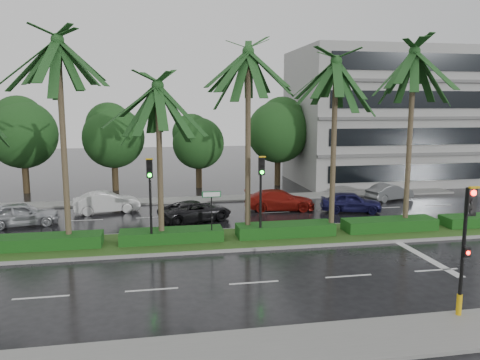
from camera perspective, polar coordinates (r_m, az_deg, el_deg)
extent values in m
plane|color=black|center=(23.68, -0.87, -8.08)|extent=(120.00, 120.00, 0.00)
cube|color=slate|center=(14.44, 6.34, -19.52)|extent=(40.00, 2.40, 0.12)
cube|color=slate|center=(35.21, -4.15, -2.34)|extent=(40.00, 2.00, 0.12)
cube|color=gray|center=(24.61, -1.26, -7.25)|extent=(36.00, 4.00, 0.14)
cube|color=#2A4D19|center=(24.59, -1.27, -7.08)|extent=(35.60, 3.70, 0.02)
cube|color=#124012|center=(24.77, -22.45, -6.92)|extent=(5.20, 1.40, 0.60)
cube|color=#124012|center=(24.22, -8.34, -6.68)|extent=(5.20, 1.40, 0.60)
cube|color=#124012|center=(25.14, 5.53, -6.04)|extent=(5.20, 1.40, 0.60)
cube|color=#124012|center=(27.38, 17.75, -5.19)|extent=(5.20, 1.40, 0.60)
cube|color=silver|center=(31.24, -25.56, -4.76)|extent=(2.00, 0.12, 0.01)
cube|color=silver|center=(19.13, -23.09, -13.02)|extent=(2.00, 0.12, 0.01)
cube|color=silver|center=(30.43, -18.25, -4.68)|extent=(2.00, 0.12, 0.01)
cube|color=silver|center=(18.66, -10.70, -13.00)|extent=(2.00, 0.12, 0.01)
cube|color=silver|center=(30.14, -10.68, -4.51)|extent=(2.00, 0.12, 0.01)
cube|color=silver|center=(19.04, 1.71, -12.39)|extent=(2.00, 0.12, 0.01)
cube|color=silver|center=(30.37, -3.09, -4.26)|extent=(2.00, 0.12, 0.01)
cube|color=silver|center=(20.22, 13.09, -11.33)|extent=(2.00, 0.12, 0.01)
cube|color=silver|center=(31.12, 4.25, -3.94)|extent=(2.00, 0.12, 0.01)
cube|color=silver|center=(22.07, 22.80, -10.07)|extent=(2.00, 0.12, 0.01)
cube|color=silver|center=(32.36, 11.13, -3.59)|extent=(2.00, 0.12, 0.01)
cube|color=silver|center=(34.02, 17.42, -3.23)|extent=(2.00, 0.12, 0.01)
cube|color=silver|center=(36.05, 23.06, -2.86)|extent=(2.00, 0.12, 0.01)
cube|color=silver|center=(23.92, 21.18, -8.51)|extent=(0.40, 6.00, 0.01)
cylinder|color=#483C29|center=(23.88, -20.70, 3.89)|extent=(0.28, 0.28, 9.84)
cylinder|color=#483C29|center=(24.69, -20.10, -7.03)|extent=(0.40, 0.40, 0.44)
cylinder|color=#483C29|center=(23.41, -9.75, 1.72)|extent=(0.28, 0.28, 7.79)
cylinder|color=#483C29|center=(24.14, -9.52, -6.96)|extent=(0.40, 0.40, 0.44)
cylinder|color=#483C29|center=(24.10, 0.97, 4.11)|extent=(0.28, 0.28, 9.51)
cylinder|color=#483C29|center=(24.89, 0.95, -6.35)|extent=(0.40, 0.40, 0.44)
cylinder|color=#483C29|center=(25.02, 11.33, 3.62)|extent=(0.28, 0.28, 9.08)
cylinder|color=#483C29|center=(25.77, 11.03, -5.98)|extent=(0.40, 0.40, 0.44)
cylinder|color=#483C29|center=(27.25, 19.96, 4.34)|extent=(0.28, 0.28, 9.70)
cylinder|color=#483C29|center=(27.96, 19.46, -5.15)|extent=(0.40, 0.40, 0.44)
cylinder|color=black|center=(17.07, 25.45, -9.37)|extent=(0.12, 0.12, 3.40)
cube|color=black|center=(16.42, 26.32, -2.39)|extent=(0.30, 0.18, 0.90)
cube|color=gold|center=(16.24, 26.69, -0.80)|extent=(0.34, 0.12, 0.06)
cylinder|color=#FF0C05|center=(16.29, 26.60, -1.42)|extent=(0.18, 0.04, 0.18)
cylinder|color=black|center=(16.34, 26.53, -2.45)|extent=(0.18, 0.04, 0.18)
cylinder|color=black|center=(16.39, 26.45, -3.48)|extent=(0.18, 0.04, 0.18)
cylinder|color=gold|center=(17.52, 25.15, -13.58)|extent=(0.18, 0.18, 0.70)
cube|color=black|center=(16.81, 25.89, -7.90)|extent=(0.22, 0.16, 0.32)
cylinder|color=#FF0C05|center=(16.74, 26.07, -7.98)|extent=(0.12, 0.03, 0.12)
cylinder|color=black|center=(23.29, -10.82, -3.82)|extent=(0.12, 0.12, 3.40)
cube|color=black|center=(22.74, -10.98, 1.37)|extent=(0.30, 0.18, 0.90)
cube|color=gold|center=(22.56, -11.02, 2.54)|extent=(0.34, 0.12, 0.06)
cylinder|color=black|center=(22.60, -11.00, 2.09)|extent=(0.18, 0.04, 0.18)
cylinder|color=black|center=(22.64, -10.98, 1.34)|extent=(0.18, 0.04, 0.18)
cylinder|color=#0CE519|center=(22.68, -10.96, 0.59)|extent=(0.18, 0.04, 0.18)
cylinder|color=black|center=(23.88, 2.51, -3.35)|extent=(0.12, 0.12, 3.40)
cube|color=black|center=(23.34, 2.65, 1.72)|extent=(0.30, 0.18, 0.90)
cube|color=gold|center=(23.17, 2.72, 2.86)|extent=(0.34, 0.12, 0.06)
cylinder|color=black|center=(23.21, 2.71, 2.42)|extent=(0.18, 0.04, 0.18)
cylinder|color=black|center=(23.25, 2.70, 1.69)|extent=(0.18, 0.04, 0.18)
cylinder|color=#0CE519|center=(23.29, 2.70, 0.95)|extent=(0.18, 0.04, 0.18)
cylinder|color=black|center=(23.64, -3.48, -4.48)|extent=(0.06, 0.06, 2.60)
cube|color=#0C5926|center=(23.37, -3.50, -1.76)|extent=(0.95, 0.04, 0.30)
cube|color=white|center=(23.35, -3.49, -1.77)|extent=(0.85, 0.01, 0.22)
cylinder|color=#322817|center=(41.50, -24.66, 0.34)|extent=(0.52, 0.52, 2.63)
sphere|color=#183B16|center=(41.18, -24.97, 5.05)|extent=(5.42, 5.42, 5.42)
sphere|color=#183B16|center=(41.43, -24.96, 6.53)|extent=(4.06, 4.06, 4.06)
cylinder|color=#322817|center=(40.36, -14.98, 0.51)|extent=(0.52, 0.52, 2.45)
sphere|color=#183B16|center=(40.04, -15.16, 5.03)|extent=(5.05, 5.05, 5.05)
sphere|color=#183B16|center=(40.29, -15.18, 6.45)|extent=(3.79, 3.79, 3.79)
cylinder|color=#322817|center=(40.44, -5.03, 0.56)|extent=(0.52, 0.52, 2.14)
sphere|color=#183B16|center=(40.13, -5.09, 4.49)|extent=(4.39, 4.39, 4.39)
sphere|color=#183B16|center=(40.37, -5.15, 5.73)|extent=(3.29, 3.29, 3.29)
cylinder|color=#322817|center=(41.64, 4.59, 1.16)|extent=(0.52, 0.52, 2.63)
sphere|color=#183B16|center=(41.32, 4.65, 5.86)|extent=(5.41, 5.41, 5.41)
sphere|color=#183B16|center=(41.57, 4.56, 7.33)|extent=(4.06, 4.06, 4.06)
cylinder|color=#322817|center=(44.01, 13.43, 1.05)|extent=(0.52, 0.52, 2.16)
sphere|color=#183B16|center=(43.72, 13.56, 4.70)|extent=(4.44, 4.44, 4.44)
sphere|color=#183B16|center=(43.95, 13.44, 5.85)|extent=(3.33, 3.33, 3.33)
cube|color=gray|center=(45.38, 16.89, 7.38)|extent=(16.00, 10.00, 12.00)
imported|color=#B3B5BB|center=(30.26, -25.10, -3.79)|extent=(2.43, 4.39, 1.42)
imported|color=silver|center=(32.08, -15.94, -2.62)|extent=(2.24, 4.42, 1.39)
imported|color=black|center=(28.79, -5.44, -3.76)|extent=(3.45, 4.92, 1.25)
imported|color=maroon|center=(31.73, 4.83, -2.45)|extent=(2.55, 4.94, 1.37)
imported|color=#171745|center=(31.88, 13.37, -2.62)|extent=(2.58, 4.25, 1.35)
imported|color=#515456|center=(36.69, 17.78, -1.40)|extent=(2.42, 3.98, 1.24)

